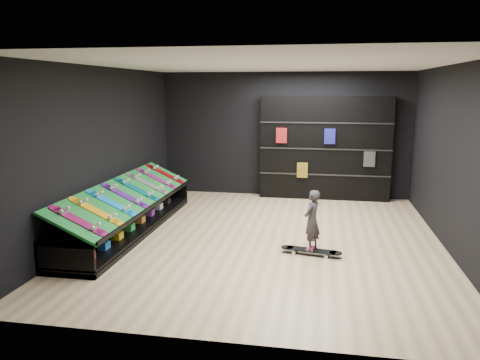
% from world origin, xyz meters
% --- Properties ---
extents(floor, '(6.00, 7.00, 0.01)m').
position_xyz_m(floor, '(0.00, 0.00, 0.00)').
color(floor, '#CDB68A').
rests_on(floor, ground).
extents(ceiling, '(6.00, 7.00, 0.01)m').
position_xyz_m(ceiling, '(0.00, 0.00, 3.00)').
color(ceiling, white).
rests_on(ceiling, ground).
extents(wall_back, '(6.00, 0.02, 3.00)m').
position_xyz_m(wall_back, '(0.00, 3.50, 1.50)').
color(wall_back, black).
rests_on(wall_back, ground).
extents(wall_front, '(6.00, 0.02, 3.00)m').
position_xyz_m(wall_front, '(0.00, -3.50, 1.50)').
color(wall_front, black).
rests_on(wall_front, ground).
extents(wall_left, '(0.02, 7.00, 3.00)m').
position_xyz_m(wall_left, '(-3.00, 0.00, 1.50)').
color(wall_left, black).
rests_on(wall_left, ground).
extents(wall_right, '(0.02, 7.00, 3.00)m').
position_xyz_m(wall_right, '(3.00, 0.00, 1.50)').
color(wall_right, black).
rests_on(wall_right, ground).
extents(display_rack, '(0.90, 4.50, 0.50)m').
position_xyz_m(display_rack, '(-2.55, 0.00, 0.25)').
color(display_rack, black).
rests_on(display_rack, ground).
extents(turf_ramp, '(0.92, 4.50, 0.46)m').
position_xyz_m(turf_ramp, '(-2.50, 0.00, 0.71)').
color(turf_ramp, '#0F6222').
rests_on(turf_ramp, display_rack).
extents(back_shelving, '(3.04, 0.36, 2.43)m').
position_xyz_m(back_shelving, '(0.99, 3.32, 1.22)').
color(back_shelving, black).
rests_on(back_shelving, ground).
extents(floor_skateboard, '(1.00, 0.39, 0.09)m').
position_xyz_m(floor_skateboard, '(0.81, -0.70, 0.05)').
color(floor_skateboard, black).
rests_on(floor_skateboard, ground).
extents(child, '(0.23, 0.27, 0.58)m').
position_xyz_m(child, '(0.81, -0.70, 0.38)').
color(child, black).
rests_on(child, floor_skateboard).
extents(display_board_0, '(0.93, 0.22, 0.50)m').
position_xyz_m(display_board_0, '(-2.49, -1.90, 0.74)').
color(display_board_0, '#E5198C').
rests_on(display_board_0, turf_ramp).
extents(display_board_1, '(0.93, 0.22, 0.50)m').
position_xyz_m(display_board_1, '(-2.49, -1.36, 0.74)').
color(display_board_1, orange).
rests_on(display_board_1, turf_ramp).
extents(display_board_2, '(0.93, 0.22, 0.50)m').
position_xyz_m(display_board_2, '(-2.49, -0.81, 0.74)').
color(display_board_2, blue).
rests_on(display_board_2, turf_ramp).
extents(display_board_3, '(0.93, 0.22, 0.50)m').
position_xyz_m(display_board_3, '(-2.49, -0.27, 0.74)').
color(display_board_3, purple).
rests_on(display_board_3, turf_ramp).
extents(display_board_4, '(0.93, 0.22, 0.50)m').
position_xyz_m(display_board_4, '(-2.49, 0.27, 0.74)').
color(display_board_4, '#0C8C99').
rests_on(display_board_4, turf_ramp).
extents(display_board_5, '(0.93, 0.22, 0.50)m').
position_xyz_m(display_board_5, '(-2.49, 0.81, 0.74)').
color(display_board_5, black).
rests_on(display_board_5, turf_ramp).
extents(display_board_6, '(0.93, 0.22, 0.50)m').
position_xyz_m(display_board_6, '(-2.49, 1.36, 0.74)').
color(display_board_6, '#2626BF').
rests_on(display_board_6, turf_ramp).
extents(display_board_7, '(0.93, 0.22, 0.50)m').
position_xyz_m(display_board_7, '(-2.49, 1.90, 0.74)').
color(display_board_7, red).
rests_on(display_board_7, turf_ramp).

